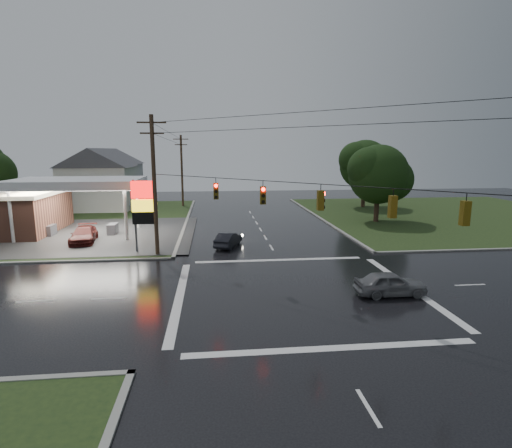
{
  "coord_description": "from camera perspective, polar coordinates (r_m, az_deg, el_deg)",
  "views": [
    {
      "loc": [
        -4.94,
        -22.34,
        8.35
      ],
      "look_at": [
        -1.86,
        6.23,
        3.0
      ],
      "focal_mm": 28.0,
      "sensor_mm": 36.0,
      "label": 1
    }
  ],
  "objects": [
    {
      "name": "house_near",
      "position": [
        60.62,
        -21.57,
        6.08
      ],
      "size": [
        11.05,
        8.48,
        8.6
      ],
      "color": "silver",
      "rests_on": "ground"
    },
    {
      "name": "grass_nw",
      "position": [
        53.38,
        -29.29,
        0.23
      ],
      "size": [
        36.0,
        36.0,
        0.08
      ],
      "primitive_type": "cube",
      "color": "#1E3115",
      "rests_on": "ground"
    },
    {
      "name": "car_pump",
      "position": [
        39.64,
        -23.38,
        -1.43
      ],
      "size": [
        2.66,
        5.2,
        1.44
      ],
      "primitive_type": "imported",
      "rotation": [
        0.0,
        0.0,
        0.13
      ],
      "color": "#4C1511",
      "rests_on": "ground"
    },
    {
      "name": "utility_pole_nw",
      "position": [
        32.27,
        -14.32,
        5.55
      ],
      "size": [
        2.2,
        0.32,
        11.0
      ],
      "color": "#382619",
      "rests_on": "ground"
    },
    {
      "name": "house_far",
      "position": [
        72.47,
        -19.85,
        6.8
      ],
      "size": [
        11.05,
        8.48,
        8.6
      ],
      "color": "silver",
      "rests_on": "ground"
    },
    {
      "name": "car_north",
      "position": [
        34.98,
        -3.98,
        -2.21
      ],
      "size": [
        2.68,
        4.1,
        1.28
      ],
      "primitive_type": "imported",
      "rotation": [
        0.0,
        0.0,
        2.76
      ],
      "color": "black",
      "rests_on": "ground"
    },
    {
      "name": "grass_ne",
      "position": [
        57.99,
        26.19,
        1.22
      ],
      "size": [
        36.0,
        36.0,
        0.08
      ],
      "primitive_type": "cube",
      "color": "#1E3115",
      "rests_on": "ground"
    },
    {
      "name": "pylon_sign",
      "position": [
        33.59,
        -15.64,
        2.73
      ],
      "size": [
        2.0,
        0.35,
        6.0
      ],
      "color": "#59595E",
      "rests_on": "ground"
    },
    {
      "name": "traffic_signals",
      "position": [
        22.94,
        6.39,
        5.81
      ],
      "size": [
        26.87,
        26.87,
        1.47
      ],
      "color": "black",
      "rests_on": "ground"
    },
    {
      "name": "car_crossing",
      "position": [
        24.69,
        18.64,
        -8.07
      ],
      "size": [
        4.11,
        1.67,
        1.4
      ],
      "primitive_type": "imported",
      "rotation": [
        0.0,
        0.0,
        1.57
      ],
      "color": "slate",
      "rests_on": "ground"
    },
    {
      "name": "ground",
      "position": [
        24.35,
        6.02,
        -9.56
      ],
      "size": [
        120.0,
        120.0,
        0.0
      ],
      "primitive_type": "plane",
      "color": "black",
      "rests_on": "ground"
    },
    {
      "name": "utility_pole_n",
      "position": [
        60.58,
        -10.55,
        7.64
      ],
      "size": [
        2.2,
        0.32,
        10.5
      ],
      "color": "#382619",
      "rests_on": "ground"
    },
    {
      "name": "tree_ne_near",
      "position": [
        48.34,
        17.24,
        6.77
      ],
      "size": [
        7.99,
        6.8,
        8.98
      ],
      "color": "black",
      "rests_on": "ground"
    },
    {
      "name": "gas_station",
      "position": [
        47.23,
        -32.15,
        1.87
      ],
      "size": [
        26.2,
        18.0,
        5.6
      ],
      "color": "#2D2D2D",
      "rests_on": "ground"
    },
    {
      "name": "tree_ne_far",
      "position": [
        60.54,
        15.42,
        8.11
      ],
      "size": [
        8.46,
        7.2,
        9.8
      ],
      "color": "black",
      "rests_on": "ground"
    }
  ]
}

